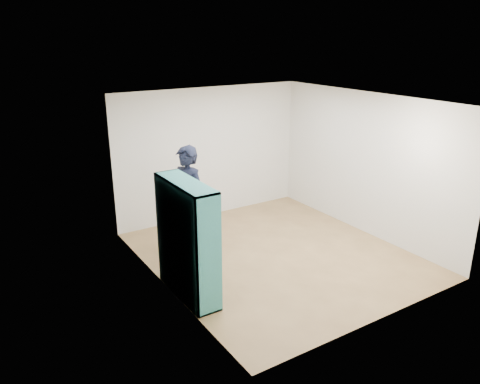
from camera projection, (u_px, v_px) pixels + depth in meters
floor at (276, 255)px, 7.94m from camera, size 4.50×4.50×0.00m
ceiling at (280, 100)px, 7.10m from camera, size 4.50×4.50×0.00m
wall_left at (163, 205)px, 6.51m from camera, size 0.02×4.50×2.60m
wall_right at (366, 164)px, 8.54m from camera, size 0.02×4.50×2.60m
wall_back at (210, 153)px, 9.32m from camera, size 4.00×0.02×2.60m
wall_front at (388, 228)px, 5.73m from camera, size 4.00×0.02×2.60m
bookshelf at (186, 242)px, 6.47m from camera, size 0.37×1.27×1.69m
person at (188, 201)px, 7.73m from camera, size 0.64×0.79×1.87m
smartphone at (178, 195)px, 7.63m from camera, size 0.05×0.10×0.13m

